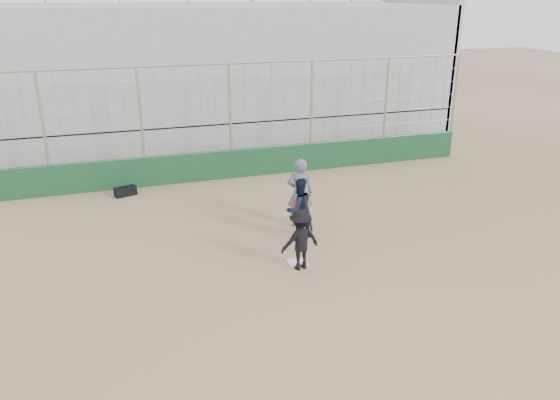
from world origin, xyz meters
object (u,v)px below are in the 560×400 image
object	(u,v)px
catcher_crouched	(299,219)
equipment_bag	(125,191)
batter_at_plate	(300,240)
umpire	(300,196)

from	to	relation	value
catcher_crouched	equipment_bag	size ratio (longest dim) A/B	1.54
batter_at_plate	equipment_bag	size ratio (longest dim) A/B	2.23
catcher_crouched	umpire	distance (m)	0.94
batter_at_plate	umpire	world-z (taller)	umpire
umpire	equipment_bag	size ratio (longest dim) A/B	2.38
batter_at_plate	catcher_crouched	bearing A→B (deg)	71.36
catcher_crouched	equipment_bag	world-z (taller)	catcher_crouched
umpire	equipment_bag	bearing A→B (deg)	-24.20
batter_at_plate	equipment_bag	xyz separation A→B (m)	(-3.72, 6.46, -0.60)
umpire	catcher_crouched	bearing A→B (deg)	86.01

